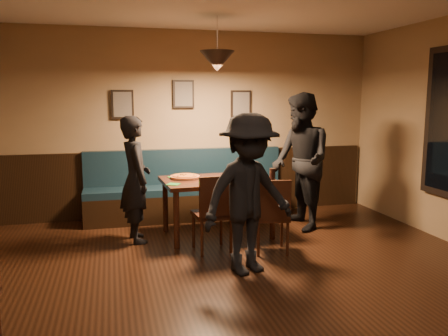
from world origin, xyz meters
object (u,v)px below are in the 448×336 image
diner_left (135,179)px  tabasco_bottle (255,174)px  chair_near_left (212,213)px  booth_bench (187,186)px  diner_right (301,161)px  soda_glass (272,175)px  dining_table (218,207)px  diner_front (249,194)px  chair_near_right (271,215)px

diner_left → tabasco_bottle: 1.54m
chair_near_left → tabasco_bottle: 0.93m
booth_bench → tabasco_bottle: 1.29m
diner_right → soda_glass: diner_right is taller
chair_near_left → diner_right: diner_right is taller
soda_glass → diner_right: bearing=33.4°
booth_bench → dining_table: bearing=-75.4°
booth_bench → diner_front: (0.26, -2.26, 0.32)m
booth_bench → diner_left: bearing=-131.3°
chair_near_right → tabasco_bottle: bearing=97.0°
diner_front → diner_left: bearing=109.4°
diner_right → soda_glass: size_ratio=11.61×
diner_front → chair_near_left: bearing=87.7°
booth_bench → chair_near_right: 1.85m
dining_table → soda_glass: soda_glass is taller
chair_near_left → tabasco_bottle: size_ratio=8.50×
chair_near_left → diner_right: (1.38, 0.63, 0.48)m
diner_front → soda_glass: size_ratio=10.21×
dining_table → diner_left: diner_left is taller
dining_table → diner_front: (0.02, -1.32, 0.45)m
dining_table → diner_front: 1.40m
chair_near_right → soda_glass: bearing=78.5°
booth_bench → dining_table: 0.97m
diner_front → chair_near_right: bearing=31.9°
dining_table → tabasco_bottle: tabasco_bottle is taller
dining_table → diner_right: (1.18, 0.04, 0.56)m
chair_near_left → diner_front: diner_front is taller
chair_near_left → soda_glass: size_ratio=5.73×
diner_front → soda_glass: diner_front is taller
chair_near_left → diner_left: (-0.84, 0.60, 0.33)m
diner_left → soda_glass: size_ratio=9.79×
chair_near_left → diner_left: size_ratio=0.59×
diner_right → diner_front: 1.80m
chair_near_right → diner_right: bearing=58.6°
dining_table → diner_front: bearing=-92.7°
dining_table → diner_left: bearing=175.6°
booth_bench → dining_table: booth_bench is taller
diner_left → diner_front: diner_front is taller
soda_glass → tabasco_bottle: 0.28m
dining_table → diner_right: 1.31m
diner_left → dining_table: bearing=-100.7°
booth_bench → diner_right: (1.42, -0.89, 0.44)m
diner_left → diner_right: diner_right is taller
chair_near_right → tabasco_bottle: chair_near_right is taller
booth_bench → diner_left: 1.25m
booth_bench → chair_near_left: (0.04, -1.52, -0.04)m
diner_right → diner_front: size_ratio=1.14×
booth_bench → tabasco_bottle: bearing=-54.2°
chair_near_right → tabasco_bottle: size_ratio=8.13×
diner_left → tabasco_bottle: bearing=-103.5°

